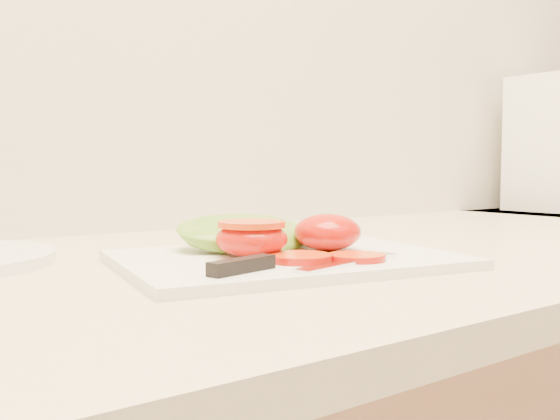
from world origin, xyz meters
TOP-DOWN VIEW (x-y plane):
  - cutting_board at (-0.61, 1.61)m, footprint 0.37×0.29m
  - tomato_half_dome at (-0.56, 1.61)m, footprint 0.07×0.07m
  - tomato_half_cut at (-0.65, 1.62)m, footprint 0.07×0.07m
  - tomato_slice_0 at (-0.63, 1.57)m, footprint 0.06×0.06m
  - tomato_slice_1 at (-0.58, 1.54)m, footprint 0.05×0.05m
  - lettuce_leaf_0 at (-0.61, 1.68)m, footprint 0.17×0.12m
  - knife at (-0.67, 1.54)m, footprint 0.21×0.06m

SIDE VIEW (x-z plane):
  - cutting_board at x=-0.61m, z-range 0.93..0.94m
  - tomato_slice_1 at x=-0.58m, z-range 0.94..0.95m
  - tomato_slice_0 at x=-0.63m, z-range 0.94..0.95m
  - knife at x=-0.67m, z-range 0.94..0.95m
  - lettuce_leaf_0 at x=-0.61m, z-range 0.94..0.97m
  - tomato_half_dome at x=-0.56m, z-range 0.94..0.98m
  - tomato_half_cut at x=-0.65m, z-range 0.94..0.98m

